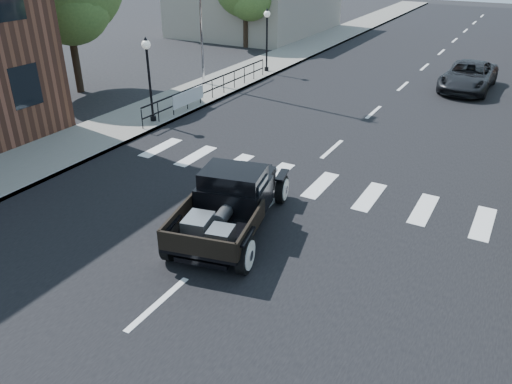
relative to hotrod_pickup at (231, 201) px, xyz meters
The scene contains 13 objects.
ground 0.97m from the hotrod_pickup, 56.90° to the right, with size 120.00×120.00×0.00m, color black.
road 14.63m from the hotrod_pickup, 88.98° to the left, with size 14.00×80.00×0.02m, color black.
road_markings 9.64m from the hotrod_pickup, 88.45° to the left, with size 12.00×60.00×0.06m, color silver, non-canonical shape.
sidewalk_left 16.78m from the hotrod_pickup, 119.44° to the left, with size 3.00×80.00×0.15m, color gray.
low_building_left 31.33m from the hotrod_pickup, 118.10° to the left, with size 10.00×12.00×5.00m, color gray.
railing 11.91m from the hotrod_pickup, 126.25° to the left, with size 0.08×10.00×1.00m, color black, non-canonical shape.
banner 10.31m from the hotrod_pickup, 132.48° to the left, with size 0.04×2.20×0.60m, color silver, non-canonical shape.
lamp_post_b 9.29m from the hotrod_pickup, 142.65° to the left, with size 0.36×0.36×3.40m, color black, non-canonical shape.
lamp_post_c 17.27m from the hotrod_pickup, 115.20° to the left, with size 0.36×0.36×3.40m, color black, non-canonical shape.
big_tree_near 16.03m from the hotrod_pickup, 151.05° to the left, with size 5.56×5.56×8.17m, color #44642B, non-canonical shape.
big_tree_far 24.93m from the hotrod_pickup, 119.54° to the left, with size 4.27×4.27×6.28m, color #44642B, non-canonical shape.
hotrod_pickup is the anchor object (origin of this frame).
second_car 17.87m from the hotrod_pickup, 79.54° to the left, with size 2.29×4.97×1.38m, color black.
Camera 1 is at (5.94, -9.28, 7.00)m, focal length 35.00 mm.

